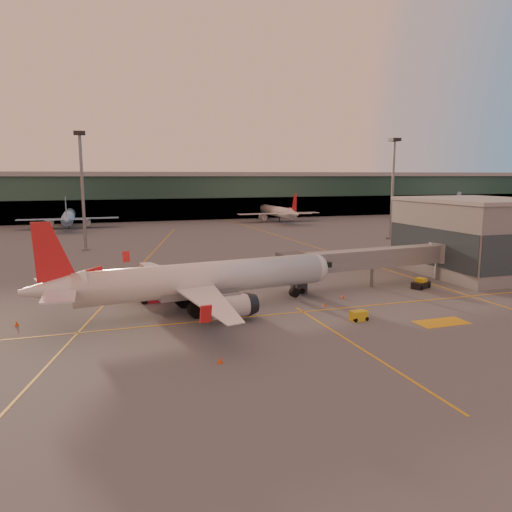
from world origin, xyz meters
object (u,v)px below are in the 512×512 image
object	(u,v)px
main_airplane	(196,281)
pushback_tug	(421,284)
catering_truck	(154,284)
gpu_cart	(359,316)

from	to	relation	value
main_airplane	pushback_tug	xyz separation A→B (m)	(33.74, 1.78, -3.14)
main_airplane	catering_truck	bearing A→B (deg)	116.24
catering_truck	gpu_cart	distance (m)	26.54
catering_truck	pushback_tug	distance (m)	38.27
main_airplane	catering_truck	size ratio (longest dim) A/B	7.10
main_airplane	catering_truck	xyz separation A→B (m)	(-4.21, 6.38, -1.38)
catering_truck	main_airplane	bearing A→B (deg)	-56.36
main_airplane	catering_truck	distance (m)	7.76
main_airplane	pushback_tug	bearing A→B (deg)	-4.17
main_airplane	pushback_tug	distance (m)	33.94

